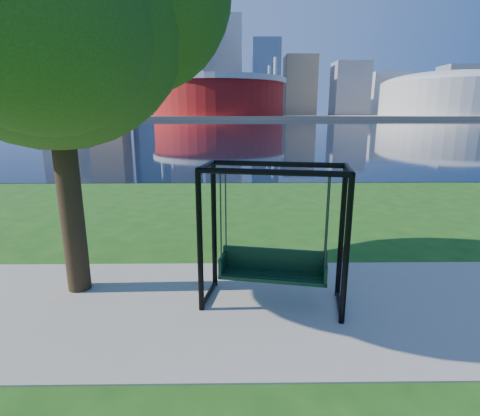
{
  "coord_description": "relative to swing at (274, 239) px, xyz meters",
  "views": [
    {
      "loc": [
        -0.08,
        -6.64,
        3.42
      ],
      "look_at": [
        0.01,
        0.0,
        1.74
      ],
      "focal_mm": 28.0,
      "sensor_mm": 36.0,
      "label": 1
    }
  ],
  "objects": [
    {
      "name": "skyline",
      "position": [
        -4.87,
        319.72,
        34.64
      ],
      "size": [
        392.0,
        66.0,
        96.5
      ],
      "color": "gray",
      "rests_on": "far_bank"
    },
    {
      "name": "river",
      "position": [
        -0.61,
        102.33,
        -1.24
      ],
      "size": [
        900.0,
        180.0,
        0.02
      ],
      "primitive_type": "cube",
      "color": "black",
      "rests_on": "ground"
    },
    {
      "name": "ground",
      "position": [
        -0.61,
        0.33,
        -1.25
      ],
      "size": [
        900.0,
        900.0,
        0.0
      ],
      "primitive_type": "plane",
      "color": "#1E5114",
      "rests_on": "ground"
    },
    {
      "name": "stadium",
      "position": [
        -10.61,
        235.33,
        12.98
      ],
      "size": [
        83.0,
        83.0,
        32.0
      ],
      "color": "maroon",
      "rests_on": "far_bank"
    },
    {
      "name": "far_bank",
      "position": [
        -0.61,
        306.33,
        -0.25
      ],
      "size": [
        900.0,
        228.0,
        2.0
      ],
      "primitive_type": "cube",
      "color": "#937F60",
      "rests_on": "ground"
    },
    {
      "name": "path",
      "position": [
        -0.61,
        -0.17,
        -1.23
      ],
      "size": [
        120.0,
        4.0,
        0.03
      ],
      "primitive_type": "cube",
      "color": "#9E937F",
      "rests_on": "ground"
    },
    {
      "name": "arena",
      "position": [
        134.39,
        235.33,
        14.63
      ],
      "size": [
        84.0,
        84.0,
        26.56
      ],
      "color": "beige",
      "rests_on": "far_bank"
    },
    {
      "name": "swing",
      "position": [
        0.0,
        0.0,
        0.0
      ],
      "size": [
        2.68,
        1.55,
        2.58
      ],
      "rotation": [
        0.0,
        0.0,
        -0.19
      ],
      "color": "black",
      "rests_on": "ground"
    }
  ]
}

